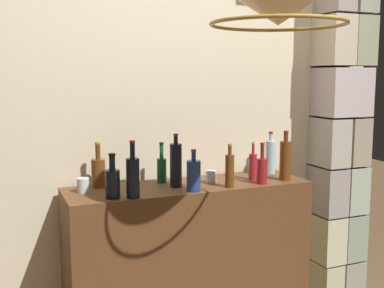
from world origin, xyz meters
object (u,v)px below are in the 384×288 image
(liquor_bottle_brandy, at_px, (176,165))
(liquor_bottle_port, at_px, (162,168))
(pendant_lamp, at_px, (278,5))
(liquor_bottle_rye, at_px, (98,172))
(glass_tumbler_rocks, at_px, (211,177))
(liquor_bottle_amaro, at_px, (285,160))
(liquor_bottle_tequila, at_px, (133,176))
(glass_tumbler_highball, at_px, (83,185))
(glass_tumbler_shot, at_px, (256,166))
(liquor_bottle_scotch, at_px, (262,169))
(liquor_bottle_bourbon, at_px, (253,166))
(liquor_bottle_mezcal, at_px, (230,170))
(liquor_bottle_gin, at_px, (270,156))
(liquor_bottle_whiskey, at_px, (113,182))
(liquor_bottle_rum, at_px, (194,175))

(liquor_bottle_brandy, relative_size, liquor_bottle_port, 1.27)
(liquor_bottle_port, relative_size, pendant_lamp, 0.42)
(liquor_bottle_rye, height_order, glass_tumbler_rocks, liquor_bottle_rye)
(liquor_bottle_amaro, distance_m, liquor_bottle_tequila, 0.99)
(glass_tumbler_highball, distance_m, glass_tumbler_shot, 1.15)
(liquor_bottle_scotch, distance_m, liquor_bottle_brandy, 0.52)
(liquor_bottle_bourbon, bearing_deg, liquor_bottle_mezcal, -151.25)
(liquor_bottle_gin, relative_size, glass_tumbler_rocks, 3.64)
(liquor_bottle_whiskey, relative_size, liquor_bottle_tequila, 0.78)
(liquor_bottle_port, height_order, glass_tumbler_shot, liquor_bottle_port)
(liquor_bottle_whiskey, height_order, glass_tumbler_highball, liquor_bottle_whiskey)
(liquor_bottle_brandy, bearing_deg, liquor_bottle_scotch, -14.06)
(liquor_bottle_whiskey, height_order, liquor_bottle_tequila, liquor_bottle_tequila)
(liquor_bottle_amaro, distance_m, glass_tumbler_rocks, 0.47)
(liquor_bottle_tequila, bearing_deg, liquor_bottle_gin, 15.25)
(liquor_bottle_whiskey, bearing_deg, liquor_bottle_rum, -2.59)
(liquor_bottle_gin, bearing_deg, liquor_bottle_scotch, -130.35)
(liquor_bottle_port, bearing_deg, liquor_bottle_rye, 176.39)
(liquor_bottle_rye, bearing_deg, liquor_bottle_port, -3.61)
(liquor_bottle_mezcal, xyz_separation_m, liquor_bottle_port, (-0.32, 0.26, -0.02))
(liquor_bottle_scotch, bearing_deg, pendant_lamp, -116.72)
(liquor_bottle_amaro, bearing_deg, liquor_bottle_scotch, -170.07)
(liquor_bottle_mezcal, bearing_deg, glass_tumbler_highball, 166.15)
(liquor_bottle_amaro, height_order, liquor_bottle_scotch, liquor_bottle_amaro)
(liquor_bottle_gin, height_order, liquor_bottle_rye, liquor_bottle_gin)
(liquor_bottle_tequila, relative_size, liquor_bottle_gin, 1.10)
(liquor_bottle_rum, bearing_deg, liquor_bottle_rye, 147.80)
(liquor_bottle_port, bearing_deg, liquor_bottle_gin, -0.58)
(liquor_bottle_bourbon, xyz_separation_m, liquor_bottle_rye, (-0.92, 0.16, 0.01))
(liquor_bottle_rum, relative_size, liquor_bottle_mezcal, 0.92)
(liquor_bottle_gin, relative_size, glass_tumbler_shot, 2.63)
(liquor_bottle_bourbon, bearing_deg, glass_tumbler_highball, 175.78)
(liquor_bottle_brandy, bearing_deg, liquor_bottle_amaro, -7.75)
(liquor_bottle_whiskey, distance_m, liquor_bottle_rye, 0.28)
(liquor_bottle_amaro, bearing_deg, liquor_bottle_gin, 82.47)
(liquor_bottle_scotch, bearing_deg, liquor_bottle_whiskey, 179.63)
(liquor_bottle_whiskey, relative_size, liquor_bottle_rye, 0.90)
(liquor_bottle_amaro, height_order, glass_tumbler_shot, liquor_bottle_amaro)
(liquor_bottle_whiskey, distance_m, glass_tumbler_highball, 0.23)
(glass_tumbler_highball, bearing_deg, glass_tumbler_rocks, -4.38)
(liquor_bottle_bourbon, distance_m, liquor_bottle_brandy, 0.51)
(liquor_bottle_rye, relative_size, glass_tumbler_highball, 3.30)
(liquor_bottle_brandy, height_order, glass_tumbler_rocks, liquor_bottle_brandy)
(glass_tumbler_highball, distance_m, pendant_lamp, 1.41)
(liquor_bottle_brandy, distance_m, liquor_bottle_port, 0.15)
(liquor_bottle_whiskey, height_order, pendant_lamp, pendant_lamp)
(liquor_bottle_bourbon, bearing_deg, liquor_bottle_amaro, -25.33)
(glass_tumbler_rocks, distance_m, pendant_lamp, 1.19)
(liquor_bottle_whiskey, bearing_deg, glass_tumbler_rocks, 11.59)
(liquor_bottle_brandy, relative_size, pendant_lamp, 0.53)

